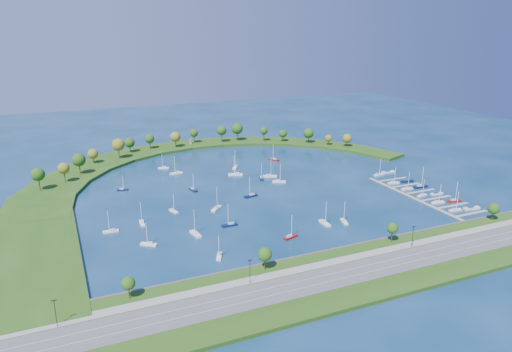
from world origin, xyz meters
name	(u,v)px	position (x,y,z in m)	size (l,w,h in m)	color
ground	(252,185)	(0.00, 0.00, 0.00)	(700.00, 700.00, 0.00)	#082C48
south_shoreline	(368,269)	(0.03, -122.88, 1.00)	(420.00, 43.10, 11.60)	#244712
breakwater	(164,172)	(-46.33, 48.72, 0.99)	(286.74, 247.64, 2.00)	#244712
breakwater_trees	(188,142)	(-17.04, 88.72, 11.11)	(243.11, 90.31, 15.55)	#382314
harbor_tower	(191,141)	(-6.89, 117.04, 4.17)	(2.60, 2.60, 4.23)	gray
dock_system	(422,196)	(85.30, -61.00, 0.35)	(24.28, 82.00, 1.60)	gray
moored_boat_0	(193,189)	(-37.98, 4.52, 0.89)	(3.81, 7.96, 11.28)	#09173B
moored_boat_1	(217,208)	(-35.06, -31.64, 0.93)	(8.08, 7.72, 12.84)	white
moored_boat_2	(230,224)	(-36.40, -55.99, 0.91)	(8.20, 2.36, 12.03)	#09173B
moored_boat_3	(270,176)	(17.60, 10.71, 0.96)	(9.73, 5.67, 13.81)	white
moored_boat_4	(111,231)	(-93.21, -39.69, 0.89)	(7.72, 2.34, 11.27)	white
moored_boat_5	(149,244)	(-78.92, -62.03, 0.90)	(7.69, 6.46, 11.63)	white
moored_boat_6	(235,167)	(4.20, 40.52, 0.95)	(6.88, 9.09, 13.35)	white
moored_boat_7	(279,181)	(18.24, -2.30, 0.93)	(8.93, 5.83, 12.79)	white
moored_boat_8	(251,195)	(-9.38, -20.12, 0.93)	(8.97, 3.97, 12.75)	#09173B
moored_boat_9	(196,233)	(-55.63, -59.84, 0.94)	(4.02, 9.18, 13.05)	white
moored_boat_10	(344,221)	(19.87, -75.83, 0.88)	(4.07, 7.94, 11.24)	white
moored_boat_11	(164,168)	(-43.95, 59.36, 0.89)	(8.02, 4.27, 11.36)	white
moored_boat_12	(123,189)	(-78.26, 22.46, 0.85)	(7.00, 3.51, 9.91)	#09173B
moored_boat_13	(236,174)	(-2.18, 23.58, 0.98)	(10.05, 6.54, 14.40)	white
moored_boat_14	(142,223)	(-77.12, -35.63, 0.90)	(2.66, 8.05, 11.67)	white
moored_boat_15	(290,236)	(-14.63, -81.40, 0.90)	(8.36, 4.59, 11.84)	maroon
moored_boat_16	(219,255)	(-52.77, -86.50, 0.87)	(4.88, 7.47, 10.70)	white
moored_boat_17	(176,173)	(-38.74, 43.33, 0.93)	(8.80, 2.78, 12.81)	white
moored_boat_18	(261,178)	(10.59, 8.93, 0.88)	(4.29, 7.89, 11.18)	#09173B
moored_boat_19	(174,210)	(-57.95, -25.47, 0.87)	(4.04, 7.42, 10.50)	white
moored_boat_20	(274,159)	(38.60, 47.60, 0.92)	(6.39, 8.48, 12.45)	maroon
moored_boat_21	(325,222)	(9.48, -73.45, 0.93)	(2.58, 8.67, 12.68)	white
docked_boat_0	(455,209)	(85.53, -86.75, 0.88)	(7.73, 2.62, 11.18)	white
docked_boat_1	(472,208)	(95.96, -88.33, 0.70)	(9.65, 4.05, 1.91)	white
docked_boat_2	(438,202)	(85.52, -73.72, 0.90)	(8.11, 3.06, 11.64)	white
docked_boat_3	(454,200)	(96.02, -75.64, 0.91)	(8.46, 3.32, 12.11)	maroon
docked_boat_4	(422,195)	(85.54, -60.68, 0.87)	(7.36, 3.19, 10.47)	white
docked_boat_5	(437,194)	(95.98, -61.73, 0.60)	(8.16, 2.87, 1.63)	white
docked_boat_6	(407,188)	(85.53, -47.42, 0.89)	(7.83, 2.27, 11.48)	white
docked_boat_7	(421,186)	(96.00, -47.78, 0.96)	(9.48, 3.21, 13.72)	#09173B
docked_boat_8	(393,182)	(85.53, -34.38, 0.88)	(7.85, 3.16, 11.21)	white
docked_boat_9	(407,181)	(95.97, -35.32, 0.65)	(8.85, 3.13, 1.77)	#09173B
docked_boat_10	(379,174)	(87.92, -16.13, 0.90)	(8.15, 3.22, 11.65)	white
docked_boat_11	(388,172)	(97.86, -13.57, 0.72)	(9.77, 3.23, 1.97)	white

